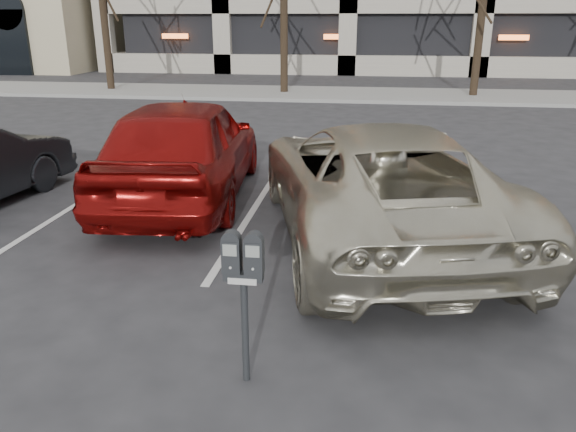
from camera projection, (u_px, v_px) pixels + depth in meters
name	position (u px, v px, depth m)	size (l,w,h in m)	color
ground	(335.00, 283.00, 6.18)	(140.00, 140.00, 0.00)	#28282B
sidewalk	(363.00, 95.00, 21.09)	(80.00, 4.00, 0.12)	gray
stall_lines	(253.00, 210.00, 8.51)	(16.90, 5.20, 0.00)	silver
parking_meter	(243.00, 271.00, 4.21)	(0.32, 0.13, 1.25)	black
suv_silver	(376.00, 181.00, 7.28)	(3.82, 5.97, 1.54)	beige
car_red	(184.00, 148.00, 8.86)	(1.96, 4.88, 1.66)	maroon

